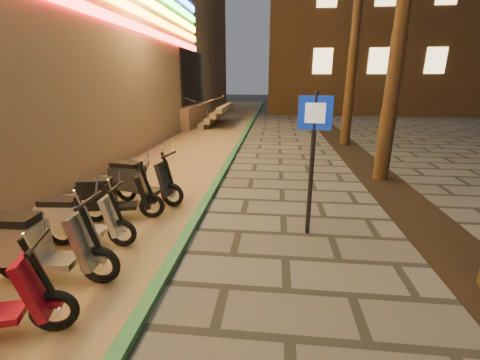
# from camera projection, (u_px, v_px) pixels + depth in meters

# --- Properties ---
(parking_strip) EXTENTS (3.40, 60.00, 0.01)m
(parking_strip) POSITION_uv_depth(u_px,v_px,m) (192.00, 151.00, 12.52)
(parking_strip) COLOR #8C7251
(parking_strip) RESTS_ON ground
(green_curb) EXTENTS (0.18, 60.00, 0.10)m
(green_curb) POSITION_uv_depth(u_px,v_px,m) (235.00, 151.00, 12.33)
(green_curb) COLOR #2A7041
(green_curb) RESTS_ON ground
(planting_strip) EXTENTS (1.20, 40.00, 0.02)m
(planting_strip) POSITION_uv_depth(u_px,v_px,m) (407.00, 205.00, 7.14)
(planting_strip) COLOR black
(planting_strip) RESTS_ON ground
(pedestrian_sign) EXTENTS (0.55, 0.11, 2.52)m
(pedestrian_sign) POSITION_uv_depth(u_px,v_px,m) (313.00, 145.00, 5.41)
(pedestrian_sign) COLOR black
(pedestrian_sign) RESTS_ON ground
(scooter_6) EXTENTS (1.81, 0.63, 1.28)m
(scooter_6) POSITION_uv_depth(u_px,v_px,m) (35.00, 245.00, 4.32)
(scooter_6) COLOR black
(scooter_6) RESTS_ON ground
(scooter_7) EXTENTS (1.56, 0.56, 1.10)m
(scooter_7) POSITION_uv_depth(u_px,v_px,m) (76.00, 220.00, 5.29)
(scooter_7) COLOR black
(scooter_7) RESTS_ON ground
(scooter_8) EXTENTS (1.61, 0.82, 1.14)m
(scooter_8) POSITION_uv_depth(u_px,v_px,m) (111.00, 197.00, 6.26)
(scooter_8) COLOR black
(scooter_8) RESTS_ON ground
(scooter_9) EXTENTS (1.74, 0.73, 1.22)m
(scooter_9) POSITION_uv_depth(u_px,v_px,m) (138.00, 180.00, 7.17)
(scooter_9) COLOR black
(scooter_9) RESTS_ON ground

